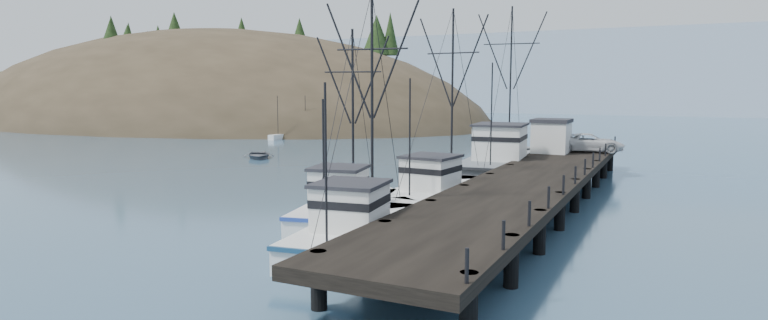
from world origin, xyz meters
TOP-DOWN VIEW (x-y plane):
  - ground at (0.00, 0.00)m, footprint 400.00×400.00m
  - pier at (14.00, 16.00)m, footprint 6.00×44.00m
  - headland at (-74.95, 78.61)m, footprint 134.80×78.00m
  - distant_ridge at (10.00, 170.00)m, footprint 360.00×40.00m
  - distant_ridge_far at (-40.00, 185.00)m, footprint 180.00×25.00m
  - moored_sailboats at (-32.44, 56.76)m, footprint 20.77×17.43m
  - trawler_near at (9.02, 3.67)m, footprint 5.26×12.16m
  - trawler_mid at (5.87, 7.71)m, footprint 5.50×11.01m
  - trawler_far at (8.71, 14.87)m, footprint 5.01×12.59m
  - work_vessel at (9.38, 27.36)m, footprint 6.47×17.48m
  - pier_shed at (12.50, 30.08)m, footprint 3.00×3.20m
  - pickup_truck at (15.28, 32.06)m, footprint 5.98×3.68m
  - motorboat at (-17.46, 29.78)m, footprint 5.55×5.77m

SIDE VIEW (x-z plane):
  - headland at x=-74.95m, z-range -30.05..20.95m
  - ground at x=0.00m, z-range 0.00..0.00m
  - distant_ridge at x=10.00m, z-range -13.00..13.00m
  - distant_ridge_far at x=-40.00m, z-range -9.00..9.00m
  - motorboat at x=-17.46m, z-range -0.49..0.49m
  - moored_sailboats at x=-32.44m, z-range -2.84..3.51m
  - trawler_mid at x=5.87m, z-range -4.63..6.26m
  - trawler_near at x=9.02m, z-range -5.24..6.88m
  - trawler_far at x=8.71m, z-range -5.50..7.14m
  - work_vessel at x=9.38m, z-range -5.93..8.38m
  - pier at x=14.00m, z-range 0.69..2.69m
  - pickup_truck at x=15.28m, z-range 2.00..3.55m
  - pier_shed at x=12.50m, z-range 2.02..4.82m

